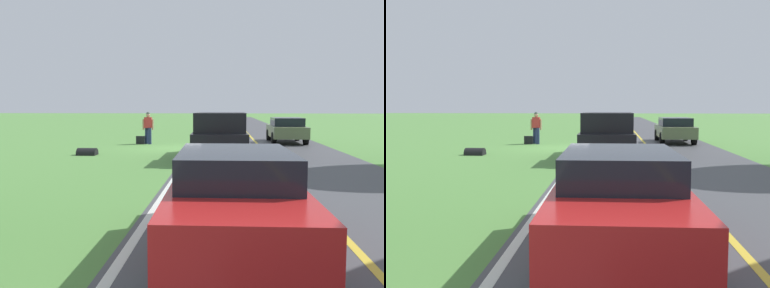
{
  "view_description": "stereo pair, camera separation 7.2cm",
  "coord_description": "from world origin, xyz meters",
  "views": [
    {
      "loc": [
        -2.23,
        20.57,
        2.07
      ],
      "look_at": [
        -1.59,
        11.41,
        1.25
      ],
      "focal_mm": 39.92,
      "sensor_mm": 36.0,
      "label": 1
    },
    {
      "loc": [
        -2.3,
        20.57,
        2.07
      ],
      "look_at": [
        -1.59,
        11.41,
        1.25
      ],
      "focal_mm": 39.92,
      "sensor_mm": 36.0,
      "label": 2
    }
  ],
  "objects": [
    {
      "name": "ground_plane",
      "position": [
        0.0,
        0.0,
        0.0
      ],
      "size": [
        200.0,
        200.0,
        0.0
      ],
      "primitive_type": "plane",
      "color": "#568E42"
    },
    {
      "name": "road_surface",
      "position": [
        -4.17,
        0.0,
        0.0
      ],
      "size": [
        6.93,
        120.0,
        0.0
      ],
      "primitive_type": "cube",
      "color": "#47474C",
      "rests_on": "ground"
    },
    {
      "name": "lane_edge_line",
      "position": [
        -0.89,
        0.0,
        0.01
      ],
      "size": [
        0.16,
        117.6,
        0.0
      ],
      "primitive_type": "cube",
      "color": "silver",
      "rests_on": "ground"
    },
    {
      "name": "lane_centre_line",
      "position": [
        -4.17,
        0.0,
        0.01
      ],
      "size": [
        0.14,
        117.6,
        0.0
      ],
      "primitive_type": "cube",
      "color": "gold",
      "rests_on": "ground"
    },
    {
      "name": "hitchhiker_walking",
      "position": [
        1.78,
        -2.44,
        0.98
      ],
      "size": [
        0.62,
        0.51,
        1.75
      ],
      "color": "navy",
      "rests_on": "ground"
    },
    {
      "name": "suitcase_carried",
      "position": [
        2.2,
        -2.36,
        0.22
      ],
      "size": [
        0.46,
        0.21,
        0.43
      ],
      "primitive_type": "cube",
      "rotation": [
        0.0,
        0.0,
        1.56
      ],
      "color": "black",
      "rests_on": "ground"
    },
    {
      "name": "pickup_truck_passing",
      "position": [
        -2.15,
        3.88,
        0.97
      ],
      "size": [
        2.11,
        5.41,
        1.82
      ],
      "color": "black",
      "rests_on": "ground"
    },
    {
      "name": "sedan_ahead_same_lane",
      "position": [
        -2.43,
        14.42,
        0.75
      ],
      "size": [
        1.97,
        4.42,
        1.41
      ],
      "color": "red",
      "rests_on": "ground"
    },
    {
      "name": "sedan_near_oncoming",
      "position": [
        -5.89,
        -3.91,
        0.75
      ],
      "size": [
        1.96,
        4.42,
        1.41
      ],
      "color": "#66754C",
      "rests_on": "ground"
    },
    {
      "name": "drainage_culvert",
      "position": [
        3.45,
        3.02,
        0.0
      ],
      "size": [
        0.8,
        0.6,
        0.6
      ],
      "primitive_type": "cylinder",
      "rotation": [
        0.0,
        1.57,
        0.0
      ],
      "color": "black",
      "rests_on": "ground"
    }
  ]
}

